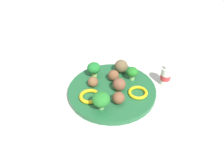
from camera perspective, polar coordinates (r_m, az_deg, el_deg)
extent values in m
plane|color=silver|center=(0.75, 0.00, -2.13)|extent=(4.00, 4.00, 0.00)
cylinder|color=#236638|center=(0.75, 0.00, -1.67)|extent=(0.28, 0.28, 0.02)
cylinder|color=#A9C767|center=(0.79, -4.36, 2.46)|extent=(0.02, 0.02, 0.02)
ellipsoid|color=#207D2F|center=(0.78, -4.45, 3.93)|extent=(0.04, 0.04, 0.04)
cylinder|color=#8FC773|center=(0.67, -2.62, -5.45)|extent=(0.01, 0.01, 0.02)
ellipsoid|color=#277C2B|center=(0.65, -2.69, -3.71)|extent=(0.05, 0.05, 0.04)
cylinder|color=#98D07D|center=(0.78, 4.89, 1.66)|extent=(0.02, 0.02, 0.02)
ellipsoid|color=#237B25|center=(0.77, 4.98, 2.97)|extent=(0.04, 0.04, 0.03)
sphere|color=brown|center=(0.77, 0.39, 2.11)|extent=(0.04, 0.04, 0.04)
sphere|color=brown|center=(0.68, 1.61, -3.41)|extent=(0.04, 0.04, 0.04)
sphere|color=brown|center=(0.73, 1.78, -0.11)|extent=(0.04, 0.04, 0.04)
sphere|color=brown|center=(0.75, -4.65, 0.54)|extent=(0.03, 0.03, 0.03)
sphere|color=brown|center=(0.80, 2.25, 4.36)|extent=(0.05, 0.05, 0.05)
torus|color=yellow|center=(0.73, 6.35, -2.10)|extent=(0.08, 0.08, 0.01)
torus|color=yellow|center=(0.71, -5.61, -2.83)|extent=(0.08, 0.08, 0.01)
cube|color=white|center=(0.71, -18.48, -7.83)|extent=(0.18, 0.14, 0.01)
cube|color=silver|center=(0.69, -17.05, -8.24)|extent=(0.09, 0.02, 0.01)
cube|color=silver|center=(0.69, -21.93, -9.44)|extent=(0.03, 0.03, 0.01)
cube|color=silver|center=(0.72, -16.72, -5.97)|extent=(0.09, 0.02, 0.01)
cube|color=silver|center=(0.72, -22.33, -7.57)|extent=(0.06, 0.02, 0.01)
cylinder|color=white|center=(0.79, 12.95, 1.92)|extent=(0.03, 0.03, 0.06)
cylinder|color=red|center=(0.79, 12.92, 1.74)|extent=(0.03, 0.03, 0.02)
cylinder|color=silver|center=(0.77, 13.33, 4.07)|extent=(0.02, 0.02, 0.01)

